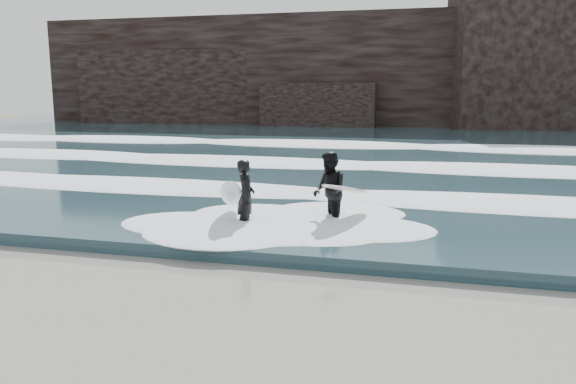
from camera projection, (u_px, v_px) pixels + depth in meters
The scene contains 8 objects.
ground at pixel (294, 338), 8.06m from camera, with size 120.00×120.00×0.00m, color #767052.
sea at pixel (403, 143), 35.64m from camera, with size 90.00×52.00×0.30m, color #203941.
headland at pixel (415, 72), 50.94m from camera, with size 70.00×9.00×10.00m, color black.
foam_near at pixel (367, 196), 16.55m from camera, with size 60.00×3.20×0.20m, color white.
foam_mid at pixel (387, 165), 23.21m from camera, with size 60.00×4.00×0.24m, color white.
foam_far at pixel (400, 144), 31.78m from camera, with size 60.00×4.80×0.30m, color white.
surfer_left at pixel (243, 196), 13.83m from camera, with size 1.27×1.94×1.83m.
surfer_right at pixel (331, 191), 14.06m from camera, with size 1.63×2.37×1.99m.
Camera 1 is at (1.80, -7.32, 3.53)m, focal length 35.00 mm.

